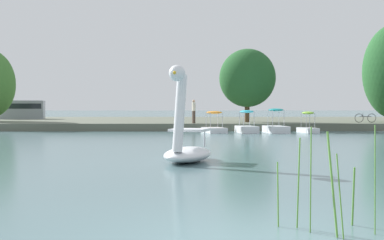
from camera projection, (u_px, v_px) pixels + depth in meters
shore_bank_far at (194, 122)px, 47.81m from camera, size 119.49×24.16×0.57m
swan_boat at (186, 144)px, 15.81m from camera, size 2.15×2.98×3.12m
pedal_boat_lime at (308, 126)px, 33.89m from camera, size 1.29×1.94×1.50m
pedal_boat_teal at (276, 126)px, 33.77m from camera, size 1.65×2.39×1.71m
pedal_boat_cyan at (247, 126)px, 33.78m from camera, size 1.52×2.32×1.59m
pedal_boat_orange at (214, 126)px, 33.77m from camera, size 1.81×2.32×1.52m
tree_broadleaf_right at (247, 78)px, 39.23m from camera, size 5.87×5.52×5.99m
person_on_path at (194, 111)px, 36.54m from camera, size 0.28×0.27×1.80m
bicycle_parked at (365, 118)px, 38.36m from camera, size 1.74×0.11×0.73m
parked_van at (22, 109)px, 49.19m from camera, size 4.56×2.58×1.89m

